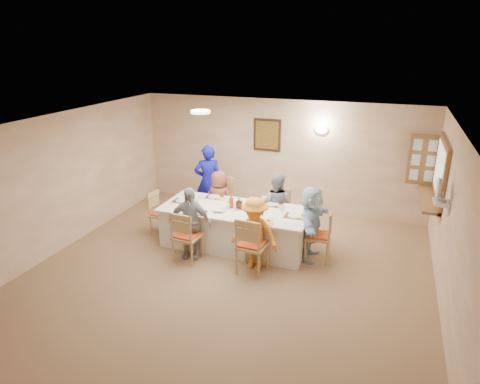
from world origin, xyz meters
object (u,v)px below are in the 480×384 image
(diner_back_left, at_px, (219,200))
(diner_front_left, at_px, (190,223))
(chair_back_left, at_px, (222,202))
(diner_front_right, at_px, (255,234))
(serving_hatch, at_px, (441,172))
(dining_table, at_px, (235,227))
(chair_back_right, at_px, (277,212))
(diner_right_end, at_px, (311,223))
(diner_back_right, at_px, (276,205))
(chair_front_right, at_px, (252,244))
(caregiver, at_px, (208,182))
(chair_right_end, at_px, (318,235))
(condiment_ketchup, at_px, (231,201))
(chair_front_left, at_px, (187,235))
(chair_left_end, at_px, (162,213))
(desk_fan, at_px, (440,193))

(diner_back_left, height_order, diner_front_left, diner_front_left)
(chair_back_left, relative_size, diner_front_right, 0.80)
(serving_hatch, xyz_separation_m, dining_table, (-3.46, -1.12, -1.12))
(chair_back_right, xyz_separation_m, diner_right_end, (0.82, -0.80, 0.22))
(chair_back_left, height_order, diner_back_right, diner_back_right)
(chair_front_right, height_order, diner_back_right, diner_back_right)
(diner_back_right, bearing_deg, caregiver, -11.58)
(chair_right_end, distance_m, condiment_ketchup, 1.69)
(diner_back_left, distance_m, diner_front_left, 1.36)
(chair_front_right, distance_m, diner_back_right, 1.49)
(chair_front_left, relative_size, diner_front_left, 0.72)
(chair_back_left, height_order, diner_front_right, diner_front_right)
(chair_left_end, height_order, chair_right_end, chair_right_end)
(chair_back_left, distance_m, diner_back_left, 0.16)
(chair_front_left, distance_m, diner_right_end, 2.18)
(chair_front_right, relative_size, diner_right_end, 0.75)
(desk_fan, relative_size, chair_front_left, 0.32)
(chair_back_left, height_order, diner_back_left, diner_back_left)
(dining_table, bearing_deg, diner_right_end, 0.00)
(serving_hatch, height_order, diner_right_end, serving_hatch)
(caregiver, height_order, condiment_ketchup, caregiver)
(dining_table, relative_size, chair_back_right, 3.02)
(chair_back_right, distance_m, diner_back_right, 0.23)
(chair_back_left, bearing_deg, diner_back_left, -86.41)
(diner_right_end, bearing_deg, serving_hatch, -60.06)
(diner_right_end, bearing_deg, chair_back_left, 69.67)
(diner_back_right, height_order, caregiver, caregiver)
(serving_hatch, bearing_deg, chair_back_left, -175.54)
(dining_table, relative_size, chair_front_left, 2.91)
(chair_back_left, height_order, condiment_ketchup, chair_back_left)
(caregiver, bearing_deg, diner_back_left, 106.32)
(serving_hatch, height_order, diner_front_left, serving_hatch)
(dining_table, bearing_deg, chair_right_end, 0.00)
(diner_front_left, relative_size, diner_right_end, 0.98)
(serving_hatch, distance_m, dining_table, 3.81)
(diner_back_right, height_order, diner_front_left, diner_front_left)
(chair_back_left, relative_size, chair_front_right, 1.01)
(dining_table, xyz_separation_m, chair_back_left, (-0.60, 0.80, 0.13))
(diner_right_end, bearing_deg, diner_back_right, 51.61)
(chair_left_end, bearing_deg, diner_front_left, -122.66)
(chair_front_left, relative_size, chair_front_right, 0.94)
(diner_back_right, height_order, diner_front_right, diner_back_right)
(desk_fan, bearing_deg, diner_back_left, 166.99)
(dining_table, height_order, chair_right_end, chair_right_end)
(diner_back_left, bearing_deg, diner_back_right, -170.46)
(chair_right_end, bearing_deg, caregiver, -117.58)
(chair_right_end, relative_size, diner_back_right, 0.72)
(desk_fan, height_order, chair_back_right, desk_fan)
(chair_left_end, distance_m, diner_right_end, 2.98)
(serving_hatch, bearing_deg, chair_front_right, -146.19)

